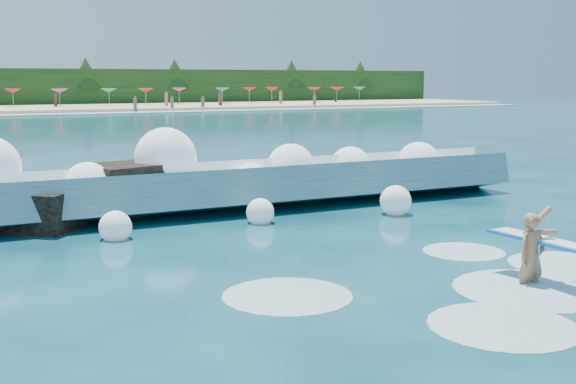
% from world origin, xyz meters
% --- Properties ---
extents(ground, '(200.00, 200.00, 0.00)m').
position_xyz_m(ground, '(0.00, 0.00, 0.00)').
color(ground, '#072A3C').
rests_on(ground, ground).
extents(breaking_wave, '(19.14, 2.93, 1.65)m').
position_xyz_m(breaking_wave, '(1.62, 7.06, 0.58)').
color(breaking_wave, teal).
rests_on(breaking_wave, ground).
extents(rock_cluster, '(8.47, 3.61, 1.56)m').
position_xyz_m(rock_cluster, '(-3.48, 7.24, 0.50)').
color(rock_cluster, black).
rests_on(rock_cluster, ground).
extents(surfer_with_board, '(0.88, 2.79, 1.56)m').
position_xyz_m(surfer_with_board, '(3.98, -2.59, 0.58)').
color(surfer_with_board, '#A16E4B').
rests_on(surfer_with_board, ground).
extents(wave_spray, '(15.76, 4.90, 2.38)m').
position_xyz_m(wave_spray, '(1.17, 7.09, 1.08)').
color(wave_spray, white).
rests_on(wave_spray, ground).
extents(surf_foam, '(8.79, 5.87, 0.13)m').
position_xyz_m(surf_foam, '(3.24, -2.35, 0.00)').
color(surf_foam, silver).
rests_on(surf_foam, ground).
extents(beachgoers, '(93.81, 13.07, 1.90)m').
position_xyz_m(beachgoers, '(3.30, 74.37, 1.06)').
color(beachgoers, '#3F332D').
rests_on(beachgoers, ground).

